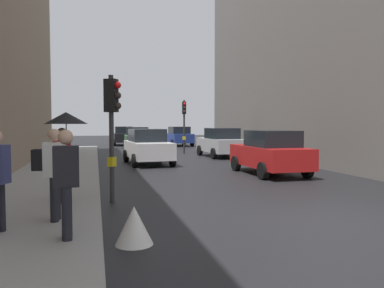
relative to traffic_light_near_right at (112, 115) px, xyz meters
The scene contains 14 objects.
ground_plane 5.81m from the traffic_light_near_right, 32.69° to the right, with size 120.00×120.00×0.00m, color black.
sidewalk_kerb 4.24m from the traffic_light_near_right, 121.53° to the left, with size 3.17×40.00×0.16m, color gray.
traffic_light_near_right is the anchor object (origin of this frame).
traffic_light_far_median 16.36m from the traffic_light_near_right, 70.66° to the left, with size 0.25×0.44×3.62m.
car_red_sedan 7.66m from the traffic_light_near_right, 32.73° to the left, with size 2.06×4.22×1.76m.
car_blue_van 25.55m from the traffic_light_near_right, 74.12° to the left, with size 2.20×4.29×1.76m.
car_silver_hatchback 14.20m from the traffic_light_near_right, 60.35° to the left, with size 2.15×4.27×1.76m.
car_green_estate 20.45m from the traffic_light_near_right, 82.30° to the left, with size 2.10×4.24×1.76m.
car_white_compact 9.60m from the traffic_light_near_right, 77.10° to the left, with size 2.26×4.32×1.76m.
car_dark_suv 27.06m from the traffic_light_near_right, 85.40° to the left, with size 2.10×4.24×1.76m.
pedestrian_with_umbrella 1.30m from the traffic_light_near_right, 155.45° to the right, with size 1.00×1.00×2.14m.
pedestrian_with_black_backpack 2.81m from the traffic_light_near_right, 118.28° to the right, with size 0.62×0.36×1.77m.
pedestrian_in_dark_coat 3.84m from the traffic_light_near_right, 103.86° to the right, with size 0.41×0.36×1.77m.
warning_sign_triangle 4.12m from the traffic_light_near_right, 86.99° to the right, with size 0.64×0.64×0.65m, color silver.
Camera 1 is at (-4.92, -7.15, 2.03)m, focal length 36.02 mm.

